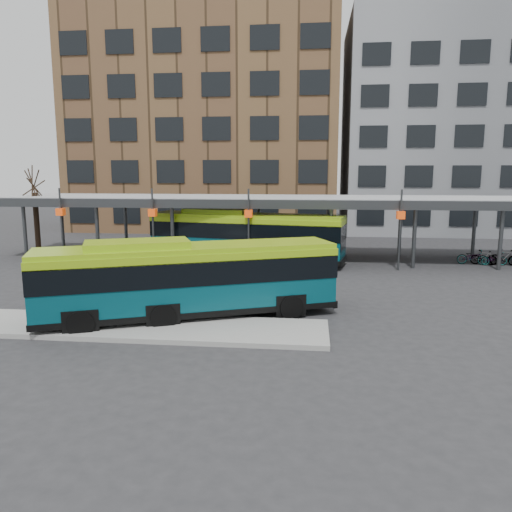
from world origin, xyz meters
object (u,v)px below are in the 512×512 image
Objects in this scene: tree at (37,221)px; bus_rear at (246,235)px; pedestrian at (117,305)px; bus_front at (188,278)px.

tree is 14.64m from bus_rear.
bus_rear is 14.66m from pedestrian.
bus_rear is (14.61, -0.73, -0.65)m from tree.
pedestrian is (-2.90, -14.34, -0.83)m from bus_rear.
tree is at bearing -171.89° from bus_rear.
tree is at bearing 113.80° from bus_front.
tree is at bearing 69.40° from pedestrian.
pedestrian is (-2.26, -1.71, -0.73)m from bus_front.
bus_front is 7.72× the size of pedestrian.
pedestrian is (11.71, -15.07, -1.48)m from tree.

